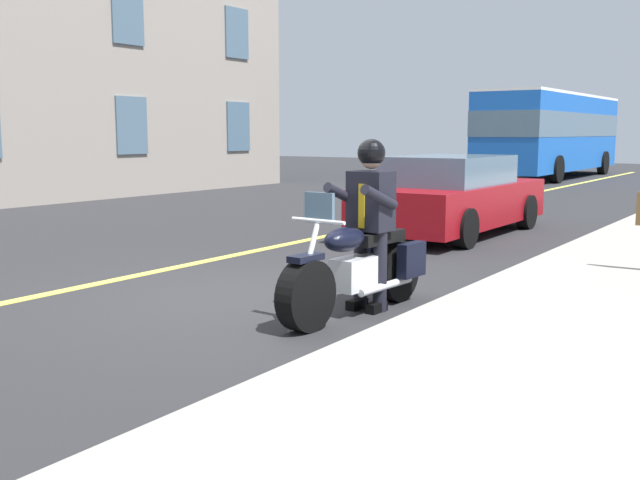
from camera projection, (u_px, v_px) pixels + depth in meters
name	position (u px, v px, depth m)	size (l,w,h in m)	color
ground_plane	(247.00, 299.00, 8.06)	(80.00, 80.00, 0.00)	#28282B
lane_center_stripe	(123.00, 278.00, 9.17)	(60.00, 0.16, 0.01)	#E5DB4C
motorcycle_main	(359.00, 269.00, 7.35)	(2.22, 0.67, 1.26)	black
rider_main	(370.00, 209.00, 7.42)	(0.64, 0.57, 1.74)	black
bus_near	(552.00, 131.00, 29.48)	(11.05, 2.70, 3.30)	blue
car_silver	(452.00, 196.00, 13.06)	(4.60, 1.92, 1.40)	maroon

